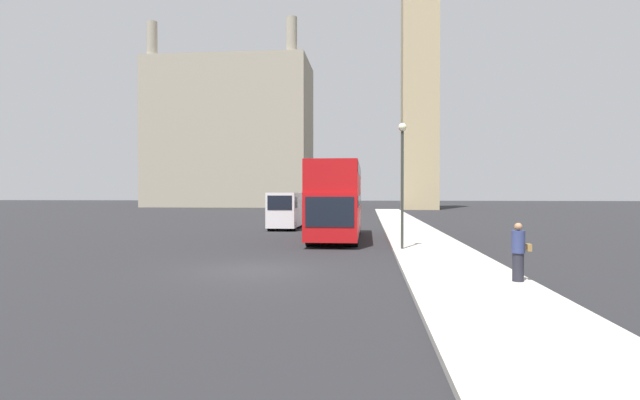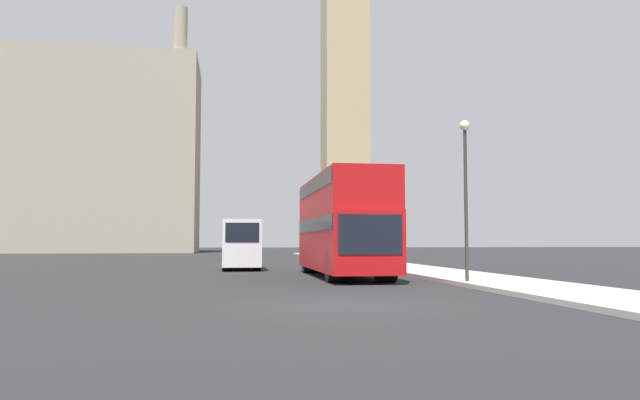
{
  "view_description": "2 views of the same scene",
  "coord_description": "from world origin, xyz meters",
  "px_view_note": "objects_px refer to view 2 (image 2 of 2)",
  "views": [
    {
      "loc": [
        3.87,
        -16.72,
        2.65
      ],
      "look_at": [
        1.27,
        10.46,
        2.25
      ],
      "focal_mm": 28.0,
      "sensor_mm": 36.0,
      "label": 1
    },
    {
      "loc": [
        -2.76,
        -14.89,
        1.51
      ],
      "look_at": [
        2.05,
        17.76,
        3.72
      ],
      "focal_mm": 35.0,
      "sensor_mm": 36.0,
      "label": 2
    }
  ],
  "objects_px": {
    "clock_tower": "(345,26)",
    "street_lamp": "(465,175)",
    "parked_sedan": "(233,251)",
    "white_van": "(241,243)",
    "red_double_decker_bus": "(343,221)"
  },
  "relations": [
    {
      "from": "white_van",
      "to": "parked_sedan",
      "type": "distance_m",
      "value": 20.61
    },
    {
      "from": "parked_sedan",
      "to": "white_van",
      "type": "bearing_deg",
      "value": -89.18
    },
    {
      "from": "parked_sedan",
      "to": "clock_tower",
      "type": "bearing_deg",
      "value": 58.65
    },
    {
      "from": "clock_tower",
      "to": "white_van",
      "type": "xyz_separation_m",
      "value": [
        -14.1,
        -44.22,
        -28.28
      ]
    },
    {
      "from": "red_double_decker_bus",
      "to": "street_lamp",
      "type": "height_order",
      "value": "street_lamp"
    },
    {
      "from": "white_van",
      "to": "street_lamp",
      "type": "relative_size",
      "value": 0.99
    },
    {
      "from": "white_van",
      "to": "parked_sedan",
      "type": "relative_size",
      "value": 1.26
    },
    {
      "from": "red_double_decker_bus",
      "to": "parked_sedan",
      "type": "height_order",
      "value": "red_double_decker_bus"
    },
    {
      "from": "clock_tower",
      "to": "street_lamp",
      "type": "height_order",
      "value": "clock_tower"
    },
    {
      "from": "clock_tower",
      "to": "white_van",
      "type": "distance_m",
      "value": 54.35
    },
    {
      "from": "clock_tower",
      "to": "parked_sedan",
      "type": "height_order",
      "value": "clock_tower"
    },
    {
      "from": "street_lamp",
      "to": "clock_tower",
      "type": "bearing_deg",
      "value": 83.45
    },
    {
      "from": "parked_sedan",
      "to": "street_lamp",
      "type": "bearing_deg",
      "value": -77.17
    },
    {
      "from": "street_lamp",
      "to": "parked_sedan",
      "type": "xyz_separation_m",
      "value": [
        -7.77,
        34.1,
        -3.16
      ]
    },
    {
      "from": "white_van",
      "to": "clock_tower",
      "type": "bearing_deg",
      "value": 72.32
    }
  ]
}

